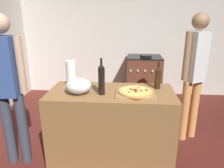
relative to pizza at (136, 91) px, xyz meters
The scene contains 12 objects.
ground_plane 1.29m from the pizza, 107.30° to the left, with size 4.71×3.74×0.02m, color #511E19.
kitchen_wall_rear 2.52m from the pizza, 96.14° to the left, with size 4.71×0.10×2.60m, color beige.
counter 0.54m from the pizza, 165.63° to the left, with size 1.35×0.63×0.89m, color olive.
cutting_board 0.02m from the pizza, behind, with size 0.40×0.32×0.02m, color #9E7247.
pizza is the anchor object (origin of this frame).
mixing_bowl 0.59m from the pizza, behind, with size 0.27×0.27×0.16m.
paper_towel_roll 0.78m from the pizza, 161.46° to the left, with size 0.12×0.12×0.30m.
wine_bottle_clear 0.33m from the pizza, 39.08° to the left, with size 0.07×0.07×0.31m.
wine_bottle_green 0.38m from the pizza, behind, with size 0.07×0.07×0.38m.
stove 2.14m from the pizza, 83.52° to the left, with size 0.67×0.61×0.93m.
person_in_stripes 1.34m from the pizza, behind, with size 0.38×0.22×1.69m.
person_in_red 1.02m from the pizza, 40.70° to the left, with size 0.35×0.29×1.70m.
Camera 1 is at (0.18, -1.34, 1.66)m, focal length 33.79 mm.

